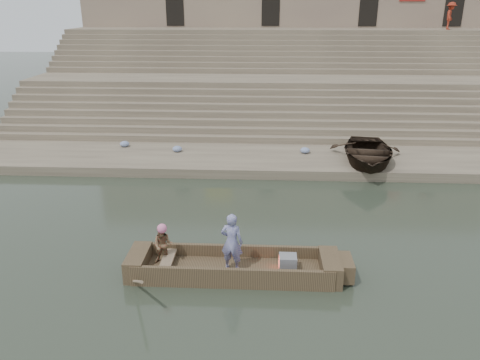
# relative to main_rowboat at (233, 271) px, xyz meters

# --- Properties ---
(ground) EXTENTS (120.00, 120.00, 0.00)m
(ground) POSITION_rel_main_rowboat_xyz_m (3.10, 1.28, -0.11)
(ground) COLOR #262E23
(ground) RESTS_ON ground
(lower_landing) EXTENTS (32.00, 4.00, 0.40)m
(lower_landing) POSITION_rel_main_rowboat_xyz_m (3.10, 9.28, 0.09)
(lower_landing) COLOR gray
(lower_landing) RESTS_ON ground
(mid_landing) EXTENTS (32.00, 3.00, 2.80)m
(mid_landing) POSITION_rel_main_rowboat_xyz_m (3.10, 16.78, 1.29)
(mid_landing) COLOR gray
(mid_landing) RESTS_ON ground
(upper_landing) EXTENTS (32.00, 3.00, 5.20)m
(upper_landing) POSITION_rel_main_rowboat_xyz_m (3.10, 23.78, 2.49)
(upper_landing) COLOR gray
(upper_landing) RESTS_ON ground
(ghat_steps) EXTENTS (32.00, 11.00, 5.20)m
(ghat_steps) POSITION_rel_main_rowboat_xyz_m (3.10, 18.47, 1.69)
(ghat_steps) COLOR gray
(ghat_steps) RESTS_ON ground
(building_wall) EXTENTS (32.00, 5.07, 11.20)m
(building_wall) POSITION_rel_main_rowboat_xyz_m (3.11, 27.78, 5.49)
(building_wall) COLOR gray
(building_wall) RESTS_ON ground
(main_rowboat) EXTENTS (5.00, 1.30, 0.22)m
(main_rowboat) POSITION_rel_main_rowboat_xyz_m (0.00, 0.00, 0.00)
(main_rowboat) COLOR brown
(main_rowboat) RESTS_ON ground
(rowboat_trim) EXTENTS (6.04, 2.63, 1.77)m
(rowboat_trim) POSITION_rel_main_rowboat_xyz_m (0.21, -0.01, 0.20)
(rowboat_trim) COLOR brown
(rowboat_trim) RESTS_ON ground
(standing_man) EXTENTS (0.65, 0.50, 1.60)m
(standing_man) POSITION_rel_main_rowboat_xyz_m (-0.03, -0.07, 0.91)
(standing_man) COLOR navy
(standing_man) RESTS_ON main_rowboat
(rowing_man) EXTENTS (0.54, 0.42, 1.10)m
(rowing_man) POSITION_rel_main_rowboat_xyz_m (-1.88, 0.14, 0.66)
(rowing_man) COLOR #246D3E
(rowing_man) RESTS_ON main_rowboat
(television) EXTENTS (0.46, 0.42, 0.40)m
(television) POSITION_rel_main_rowboat_xyz_m (1.43, 0.00, 0.31)
(television) COLOR slate
(television) RESTS_ON main_rowboat
(beached_rowboat) EXTENTS (3.65, 4.73, 0.91)m
(beached_rowboat) POSITION_rel_main_rowboat_xyz_m (5.20, 8.59, 0.74)
(beached_rowboat) COLOR #2D2116
(beached_rowboat) RESTS_ON lower_landing
(pedestrian) EXTENTS (1.06, 1.30, 1.75)m
(pedestrian) POSITION_rel_main_rowboat_xyz_m (13.05, 22.88, 5.97)
(pedestrian) COLOR maroon
(pedestrian) RESTS_ON upper_landing
(cloth_bundles) EXTENTS (8.99, 1.12, 0.26)m
(cloth_bundles) POSITION_rel_main_rowboat_xyz_m (-2.15, 10.00, 0.42)
(cloth_bundles) COLOR #3F5999
(cloth_bundles) RESTS_ON lower_landing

